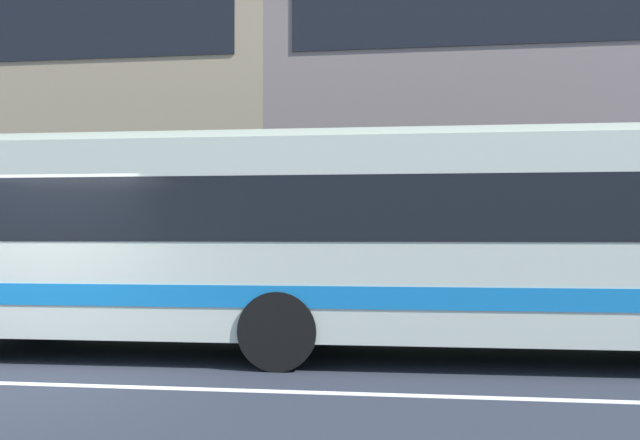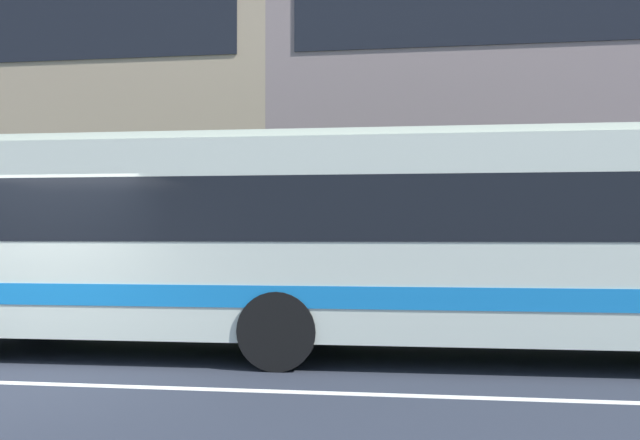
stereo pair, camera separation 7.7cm
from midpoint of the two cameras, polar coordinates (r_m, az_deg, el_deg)
The scene contains 4 objects.
hedge_row_far at distance 15.28m, azimuth -17.94°, elevation -6.13°, with size 23.91×1.10×0.73m, color #2D5D1A.
apartment_block_left at distance 26.97m, azimuth -20.87°, elevation 9.19°, with size 18.17×12.01×12.99m.
apartment_block_right at distance 24.33m, azimuth 21.34°, elevation 10.31°, with size 18.58×12.01×12.99m.
transit_bus at distance 10.03m, azimuth 2.47°, elevation -1.25°, with size 12.53×2.82×3.07m.
Camera 2 is at (4.83, -7.60, 1.74)m, focal length 39.70 mm.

